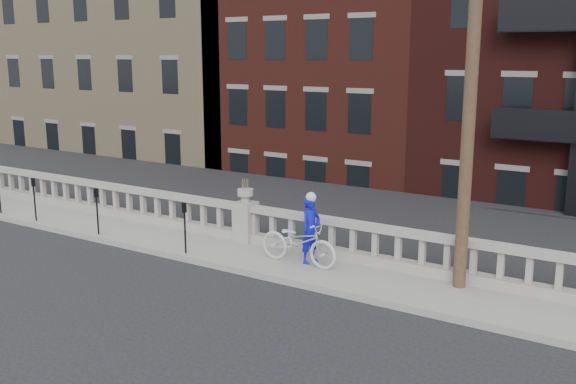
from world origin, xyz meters
name	(u,v)px	position (x,y,z in m)	size (l,w,h in m)	color
ground	(145,288)	(0.00, 0.00, 0.00)	(120.00, 120.00, 0.00)	black
sidewalk	(225,251)	(0.00, 3.00, 0.07)	(32.00, 2.20, 0.15)	gray
balustrade	(246,223)	(0.00, 3.95, 0.64)	(28.00, 0.34, 1.03)	gray
planter_pedestal	(246,217)	(0.00, 3.95, 0.83)	(0.55, 0.55, 1.76)	gray
lower_level	(474,106)	(0.56, 23.04, 2.63)	(80.00, 44.00, 20.80)	#605E59
utility_pole	(473,56)	(6.20, 3.60, 5.24)	(1.60, 0.28, 10.00)	#422D1E
parking_meter_b	(34,194)	(-6.83, 2.15, 1.00)	(0.10, 0.09, 1.36)	black
parking_meter_c	(97,206)	(-3.98, 2.15, 1.00)	(0.10, 0.09, 1.36)	black
parking_meter_d	(185,222)	(-0.64, 2.15, 1.00)	(0.10, 0.09, 1.36)	black
bicycle	(299,242)	(2.32, 3.00, 0.72)	(0.75, 2.16, 1.14)	silver
cyclist	(311,230)	(2.51, 3.27, 1.00)	(0.62, 0.41, 1.69)	#0C0FB8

